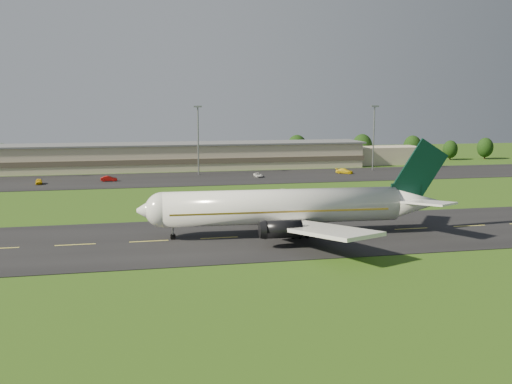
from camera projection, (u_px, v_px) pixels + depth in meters
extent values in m
plane|color=#264812|center=(219.00, 238.00, 90.66)|extent=(360.00, 360.00, 0.00)
cube|color=black|center=(219.00, 238.00, 90.65)|extent=(220.00, 30.00, 0.10)
cube|color=black|center=(184.00, 179.00, 160.31)|extent=(260.00, 30.00, 0.10)
cylinder|color=white|center=(282.00, 206.00, 91.94)|extent=(38.22, 7.36, 5.60)
sphere|color=white|center=(163.00, 210.00, 89.03)|extent=(5.60, 5.60, 5.60)
cone|color=white|center=(150.00, 210.00, 88.72)|extent=(4.25, 5.56, 5.38)
cone|color=white|center=(413.00, 203.00, 95.38)|extent=(9.24, 5.90, 5.49)
cube|color=olive|center=(279.00, 209.00, 91.92)|extent=(35.22, 7.26, 0.28)
cube|color=black|center=(159.00, 207.00, 88.85)|extent=(2.14, 3.09, 0.65)
cube|color=white|center=(321.00, 230.00, 81.98)|extent=(13.43, 20.22, 2.20)
cube|color=white|center=(289.00, 203.00, 103.44)|extent=(14.77, 20.10, 2.20)
cube|color=white|center=(427.00, 203.00, 90.36)|extent=(7.25, 9.40, 0.91)
cube|color=white|center=(402.00, 193.00, 100.12)|extent=(7.78, 9.35, 0.91)
cube|color=black|center=(405.00, 192.00, 94.87)|extent=(5.02, 0.78, 3.00)
cube|color=black|center=(421.00, 170.00, 94.67)|extent=(9.44, 0.89, 10.55)
cylinder|color=black|center=(283.00, 229.00, 84.20)|extent=(5.72, 2.96, 2.70)
cylinder|color=black|center=(264.00, 209.00, 99.81)|extent=(5.72, 2.96, 2.70)
cube|color=tan|center=(178.00, 157.00, 182.91)|extent=(120.00, 15.00, 8.00)
cube|color=#4C4438|center=(178.00, 159.00, 183.04)|extent=(121.00, 15.40, 1.60)
cube|color=#595B60|center=(178.00, 144.00, 182.26)|extent=(122.00, 16.00, 0.50)
cube|color=tan|center=(379.00, 155.00, 198.88)|extent=(28.00, 11.00, 6.00)
cylinder|color=gray|center=(198.00, 141.00, 167.48)|extent=(0.44, 0.44, 20.00)
cube|color=gray|center=(198.00, 107.00, 165.89)|extent=(2.40, 1.20, 0.50)
cylinder|color=gray|center=(374.00, 139.00, 178.38)|extent=(0.44, 0.44, 20.00)
cube|color=gray|center=(375.00, 106.00, 176.79)|extent=(2.40, 1.20, 0.50)
cylinder|color=black|center=(3.00, 165.00, 183.50)|extent=(0.56, 0.56, 2.61)
ellipsoid|color=black|center=(3.00, 155.00, 183.00)|extent=(6.08, 6.08, 7.60)
cylinder|color=black|center=(61.00, 164.00, 185.72)|extent=(0.56, 0.56, 2.52)
ellipsoid|color=black|center=(60.00, 155.00, 185.23)|extent=(5.89, 5.89, 7.36)
cylinder|color=black|center=(297.00, 158.00, 202.59)|extent=(0.56, 0.56, 3.12)
ellipsoid|color=black|center=(297.00, 148.00, 202.00)|extent=(7.28, 7.28, 9.10)
cylinder|color=black|center=(362.00, 157.00, 205.88)|extent=(0.56, 0.56, 3.15)
ellipsoid|color=black|center=(362.00, 147.00, 205.28)|extent=(7.35, 7.35, 9.19)
cylinder|color=black|center=(412.00, 156.00, 211.52)|extent=(0.56, 0.56, 2.89)
ellipsoid|color=black|center=(412.00, 147.00, 210.97)|extent=(6.73, 6.73, 8.41)
cylinder|color=black|center=(450.00, 157.00, 212.76)|extent=(0.56, 0.56, 2.29)
ellipsoid|color=black|center=(450.00, 149.00, 212.32)|extent=(5.34, 5.34, 6.68)
cylinder|color=black|center=(485.00, 156.00, 215.79)|extent=(0.56, 0.56, 2.54)
ellipsoid|color=black|center=(485.00, 147.00, 215.30)|extent=(5.93, 5.93, 7.41)
imported|color=#CDA00C|center=(39.00, 181.00, 149.37)|extent=(2.32, 4.41, 1.43)
imported|color=maroon|center=(109.00, 179.00, 154.72)|extent=(4.38, 1.55, 1.44)
imported|color=silver|center=(258.00, 175.00, 163.59)|extent=(2.16, 4.33, 1.18)
imported|color=yellow|center=(344.00, 171.00, 171.41)|extent=(5.44, 4.86, 1.52)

